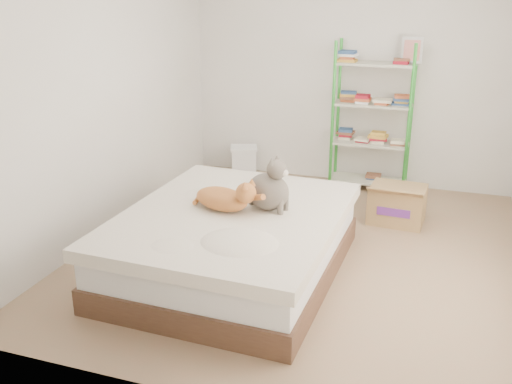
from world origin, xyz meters
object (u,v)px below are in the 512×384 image
at_px(orange_cat, 222,196).
at_px(cardboard_box, 397,204).
at_px(white_bin, 244,161).
at_px(shelf_unit, 373,117).
at_px(grey_cat, 268,184).
at_px(bed, 233,242).

distance_m(orange_cat, cardboard_box, 2.03).
height_order(orange_cat, white_bin, orange_cat).
distance_m(orange_cat, shelf_unit, 2.59).
xyz_separation_m(grey_cat, cardboard_box, (0.94, 1.37, -0.57)).
bearing_deg(grey_cat, orange_cat, 120.73).
relative_size(shelf_unit, cardboard_box, 3.10).
bearing_deg(orange_cat, white_bin, 121.48).
height_order(grey_cat, white_bin, grey_cat).
xyz_separation_m(grey_cat, white_bin, (-1.03, 2.27, -0.57)).
relative_size(bed, cardboard_box, 3.85).
bearing_deg(bed, cardboard_box, 54.00).
bearing_deg(white_bin, grey_cat, -65.65).
height_order(grey_cat, cardboard_box, grey_cat).
distance_m(cardboard_box, white_bin, 2.16).
distance_m(bed, grey_cat, 0.57).
height_order(orange_cat, cardboard_box, orange_cat).
bearing_deg(shelf_unit, cardboard_box, -65.86).
distance_m(shelf_unit, cardboard_box, 1.22).
bearing_deg(orange_cat, shelf_unit, 86.03).
bearing_deg(cardboard_box, orange_cat, -127.08).
bearing_deg(orange_cat, grey_cat, 36.19).
bearing_deg(white_bin, shelf_unit, 1.15).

